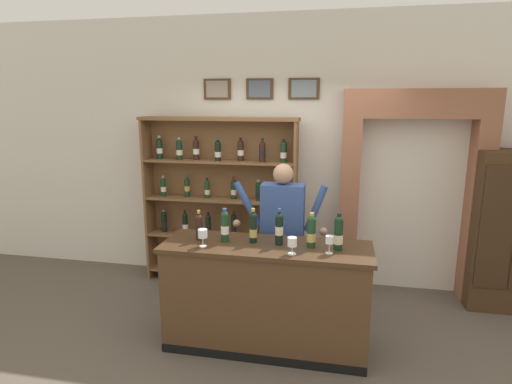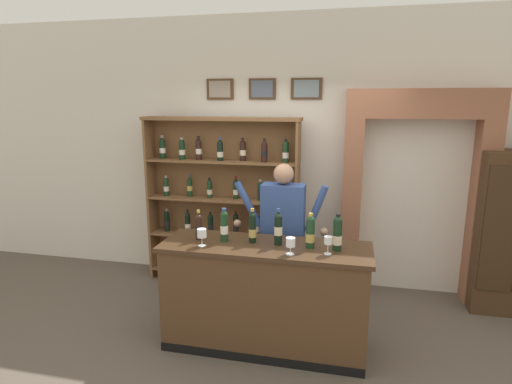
{
  "view_description": "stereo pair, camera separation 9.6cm",
  "coord_description": "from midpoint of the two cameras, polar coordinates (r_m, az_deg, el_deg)",
  "views": [
    {
      "loc": [
        0.6,
        -3.54,
        2.28
      ],
      "look_at": [
        -0.17,
        0.33,
        1.41
      ],
      "focal_mm": 29.41,
      "sensor_mm": 36.0,
      "label": 1
    },
    {
      "loc": [
        0.7,
        -3.52,
        2.28
      ],
      "look_at": [
        -0.17,
        0.33,
        1.41
      ],
      "focal_mm": 29.41,
      "sensor_mm": 36.0,
      "label": 2
    }
  ],
  "objects": [
    {
      "name": "shopkeeper",
      "position": [
        4.3,
        2.97,
        -4.46
      ],
      "size": [
        0.98,
        0.22,
        1.67
      ],
      "color": "#2D3347",
      "rests_on": "ground"
    },
    {
      "name": "tasting_bottle_super_tuscan",
      "position": [
        3.88,
        -4.97,
        -4.59
      ],
      "size": [
        0.07,
        0.07,
        0.31
      ],
      "color": "#19381E",
      "rests_on": "tasting_counter"
    },
    {
      "name": "tasting_bottle_prosecco",
      "position": [
        3.95,
        -8.44,
        -4.69
      ],
      "size": [
        0.07,
        0.07,
        0.28
      ],
      "color": "black",
      "rests_on": "tasting_counter"
    },
    {
      "name": "tasting_bottle_chianti",
      "position": [
        3.83,
        -1.1,
        -4.84
      ],
      "size": [
        0.07,
        0.07,
        0.32
      ],
      "color": "black",
      "rests_on": "tasting_counter"
    },
    {
      "name": "wine_glass_center",
      "position": [
        3.77,
        -8.0,
        -5.69
      ],
      "size": [
        0.08,
        0.08,
        0.16
      ],
      "color": "silver",
      "rests_on": "tasting_counter"
    },
    {
      "name": "tasting_bottle_vin_santo",
      "position": [
        3.71,
        10.42,
        -5.49
      ],
      "size": [
        0.08,
        0.08,
        0.33
      ],
      "color": "black",
      "rests_on": "tasting_counter"
    },
    {
      "name": "ground_plane",
      "position": [
        4.26,
        0.82,
        -20.17
      ],
      "size": [
        14.0,
        14.0,
        0.02
      ],
      "primitive_type": "cube",
      "color": "brown"
    },
    {
      "name": "tasting_counter",
      "position": [
        4.01,
        0.63,
        -13.99
      ],
      "size": [
        1.9,
        0.63,
        1.0
      ],
      "color": "#4C331E",
      "rests_on": "ground"
    },
    {
      "name": "side_cabinet",
      "position": [
        5.33,
        30.32,
        -4.55
      ],
      "size": [
        0.73,
        0.49,
        1.77
      ],
      "color": "#422B19",
      "rests_on": "ground"
    },
    {
      "name": "archway_doorway",
      "position": [
        5.2,
        19.92,
        1.45
      ],
      "size": [
        1.63,
        0.45,
        2.4
      ],
      "color": "#935B42",
      "rests_on": "ground"
    },
    {
      "name": "wine_glass_right",
      "position": [
        3.57,
        4.17,
        -6.86
      ],
      "size": [
        0.08,
        0.08,
        0.15
      ],
      "color": "silver",
      "rests_on": "tasting_counter"
    },
    {
      "name": "wine_glass_spare",
      "position": [
        3.61,
        9.21,
        -6.56
      ],
      "size": [
        0.07,
        0.07,
        0.16
      ],
      "color": "silver",
      "rests_on": "tasting_counter"
    },
    {
      "name": "wine_shelf",
      "position": [
        5.23,
        -5.37,
        -0.59
      ],
      "size": [
        1.94,
        0.31,
        2.09
      ],
      "color": "brown",
      "rests_on": "ground"
    },
    {
      "name": "back_wall",
      "position": [
        5.27,
        4.2,
        5.42
      ],
      "size": [
        12.0,
        0.19,
        3.29
      ],
      "color": "silver",
      "rests_on": "ground"
    },
    {
      "name": "tasting_bottle_bianco",
      "position": [
        3.74,
        6.81,
        -5.34
      ],
      "size": [
        0.08,
        0.08,
        0.32
      ],
      "color": "#19381E",
      "rests_on": "tasting_counter"
    },
    {
      "name": "tasting_bottle_riserva",
      "position": [
        3.78,
        2.44,
        -4.94
      ],
      "size": [
        0.07,
        0.07,
        0.34
      ],
      "color": "black",
      "rests_on": "tasting_counter"
    }
  ]
}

